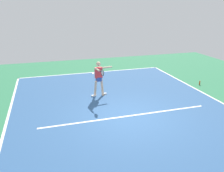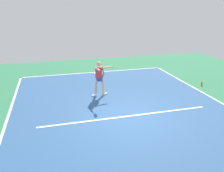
# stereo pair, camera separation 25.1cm
# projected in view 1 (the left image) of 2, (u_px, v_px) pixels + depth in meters

# --- Properties ---
(ground_plane) EXTENTS (21.68, 21.68, 0.00)m
(ground_plane) POSITION_uv_depth(u_px,v_px,m) (128.00, 117.00, 9.29)
(ground_plane) COLOR #2D754C
(court_surface) EXTENTS (9.30, 13.64, 0.00)m
(court_surface) POSITION_uv_depth(u_px,v_px,m) (128.00, 117.00, 9.29)
(court_surface) COLOR #2D5484
(court_surface) RESTS_ON ground_plane
(court_line_baseline_near) EXTENTS (9.30, 0.10, 0.01)m
(court_line_baseline_near) POSITION_uv_depth(u_px,v_px,m) (92.00, 72.00, 15.41)
(court_line_baseline_near) COLOR white
(court_line_baseline_near) RESTS_ON ground_plane
(court_line_sideline_left) EXTENTS (0.10, 13.64, 0.01)m
(court_line_sideline_left) POSITION_uv_depth(u_px,v_px,m) (223.00, 104.00, 10.54)
(court_line_sideline_left) COLOR white
(court_line_sideline_left) RESTS_ON ground_plane
(court_line_sideline_right) EXTENTS (0.10, 13.64, 0.01)m
(court_line_sideline_right) POSITION_uv_depth(u_px,v_px,m) (3.00, 134.00, 8.04)
(court_line_sideline_right) COLOR white
(court_line_sideline_right) RESTS_ON ground_plane
(court_line_service) EXTENTS (6.98, 0.10, 0.01)m
(court_line_service) POSITION_uv_depth(u_px,v_px,m) (128.00, 116.00, 9.35)
(court_line_service) COLOR white
(court_line_service) RESTS_ON ground_plane
(court_line_centre_mark) EXTENTS (0.10, 0.30, 0.01)m
(court_line_centre_mark) POSITION_uv_depth(u_px,v_px,m) (93.00, 73.00, 15.23)
(court_line_centre_mark) COLOR white
(court_line_centre_mark) RESTS_ON ground_plane
(tennis_player) EXTENTS (1.09, 1.22, 1.72)m
(tennis_player) POSITION_uv_depth(u_px,v_px,m) (99.00, 77.00, 11.14)
(tennis_player) COLOR beige
(tennis_player) RESTS_ON ground_plane
(water_bottle) EXTENTS (0.07, 0.07, 0.22)m
(water_bottle) POSITION_uv_depth(u_px,v_px,m) (200.00, 83.00, 13.01)
(water_bottle) COLOR #D84C1E
(water_bottle) RESTS_ON ground_plane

